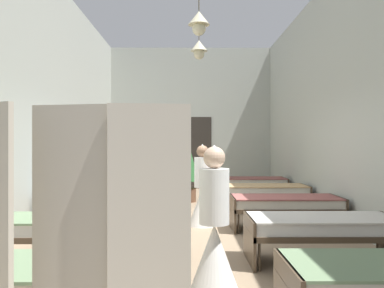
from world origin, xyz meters
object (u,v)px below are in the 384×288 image
bed_left_row_2 (99,204)px  potted_plant (189,167)px  bed_right_row_4 (251,183)px  bed_left_row_4 (131,183)px  nurse_near_aisle (202,197)px  bed_right_row_3 (264,191)px  bed_left_row_1 (64,228)px  bed_right_row_2 (285,204)px  nurse_mid_aisle (214,241)px  bed_right_row_1 (323,227)px  bed_left_row_3 (119,191)px  privacy_screen (68,270)px

bed_left_row_2 → potted_plant: 3.61m
bed_right_row_4 → bed_left_row_4: bearing=180.0°
nurse_near_aisle → bed_right_row_3: bearing=-4.4°
bed_left_row_1 → bed_right_row_2: (3.27, 1.90, 0.00)m
potted_plant → bed_right_row_4: bearing=18.7°
bed_right_row_3 → bed_left_row_4: size_ratio=1.00×
nurse_mid_aisle → potted_plant: (-0.26, 6.17, 0.36)m
bed_right_row_1 → bed_left_row_2: bearing=149.8°
bed_right_row_4 → potted_plant: 1.85m
nurse_near_aisle → bed_right_row_2: bearing=-64.4°
bed_left_row_2 → bed_left_row_3: 1.90m
bed_right_row_3 → bed_right_row_2: bearing=-90.0°
bed_right_row_2 → nurse_near_aisle: bearing=167.6°
bed_left_row_2 → bed_right_row_2: 3.27m
bed_left_row_2 → bed_right_row_3: 3.78m
bed_right_row_3 → bed_left_row_4: same height
bed_left_row_3 → potted_plant: 2.10m
bed_left_row_3 → privacy_screen: privacy_screen is taller
nurse_mid_aisle → bed_left_row_1: bearing=117.0°
bed_right_row_1 → bed_left_row_3: (-3.27, 3.80, 0.00)m
bed_right_row_1 → bed_right_row_3: bearing=90.0°
privacy_screen → bed_left_row_2: bearing=112.3°
bed_right_row_3 → potted_plant: size_ratio=1.27×
bed_left_row_2 → bed_right_row_3: size_ratio=1.00×
bed_right_row_1 → bed_left_row_2: size_ratio=1.00×
bed_left_row_1 → bed_right_row_2: same height
bed_right_row_1 → bed_left_row_4: (-3.27, 5.70, 0.00)m
bed_right_row_4 → nurse_near_aisle: size_ratio=1.28×
nurse_near_aisle → potted_plant: size_ratio=1.00×
bed_left_row_4 → potted_plant: 1.73m
bed_right_row_4 → privacy_screen: (-2.32, -8.62, 0.41)m
bed_right_row_1 → bed_right_row_2: (0.00, 1.90, 0.00)m
bed_left_row_3 → nurse_near_aisle: (1.82, -1.58, 0.09)m
bed_left_row_3 → privacy_screen: bearing=-81.9°
bed_right_row_2 → potted_plant: (-1.70, 3.23, 0.46)m
bed_right_row_4 → privacy_screen: privacy_screen is taller
bed_right_row_4 → bed_right_row_1: bearing=-90.0°
bed_right_row_2 → nurse_mid_aisle: (-1.44, -2.95, 0.09)m
nurse_mid_aisle → bed_left_row_2: bearing=88.6°
bed_left_row_2 → nurse_mid_aisle: bearing=-58.2°
bed_right_row_1 → bed_right_row_2: bearing=90.0°
nurse_near_aisle → nurse_mid_aisle: same height
bed_right_row_1 → bed_right_row_4: (0.00, 5.70, 0.00)m
bed_left_row_1 → bed_right_row_3: 5.01m
bed_left_row_1 → bed_left_row_4: 5.70m
bed_right_row_2 → privacy_screen: privacy_screen is taller
bed_left_row_2 → bed_right_row_2: bearing=0.0°
bed_left_row_3 → bed_right_row_4: same height
bed_right_row_1 → nurse_near_aisle: size_ratio=1.28×
bed_right_row_2 → bed_right_row_3: bearing=90.0°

